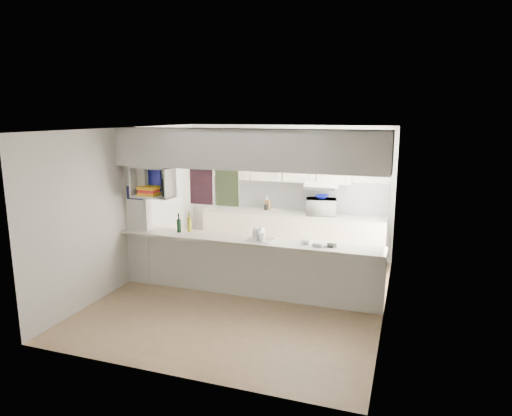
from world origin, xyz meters
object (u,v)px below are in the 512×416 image
at_px(dish_rack, 261,235).
at_px(wine_bottles, 184,225).
at_px(microwave, 321,207).
at_px(bowl, 322,197).

bearing_deg(dish_rack, wine_bottles, -177.26).
xyz_separation_m(microwave, bowl, (0.00, 0.03, 0.19)).
distance_m(microwave, dish_rack, 2.12).
height_order(dish_rack, wine_bottles, wine_bottles).
xyz_separation_m(microwave, dish_rack, (-0.54, -2.05, -0.08)).
xyz_separation_m(bowl, wine_bottles, (-1.87, -2.04, -0.22)).
height_order(bowl, wine_bottles, bowl).
relative_size(bowl, dish_rack, 0.67).
height_order(microwave, dish_rack, microwave).
relative_size(microwave, dish_rack, 1.41).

